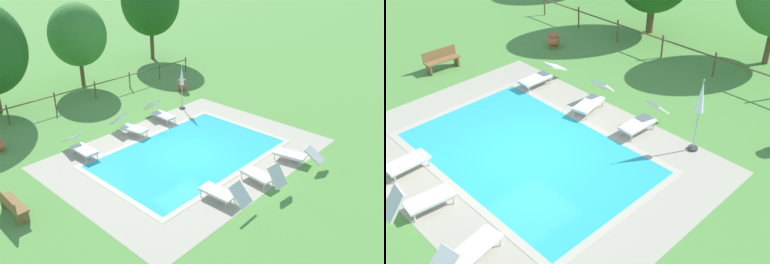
% 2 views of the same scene
% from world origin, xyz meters
% --- Properties ---
extents(ground_plane, '(160.00, 160.00, 0.00)m').
position_xyz_m(ground_plane, '(0.00, 0.00, 0.00)').
color(ground_plane, '#599342').
extents(pool_deck_paving, '(11.06, 8.24, 0.01)m').
position_xyz_m(pool_deck_paving, '(0.00, 0.00, 0.00)').
color(pool_deck_paving, '#B2A893').
rests_on(pool_deck_paving, ground).
extents(swimming_pool_water, '(7.69, 4.86, 0.01)m').
position_xyz_m(swimming_pool_water, '(0.00, 0.00, 0.01)').
color(swimming_pool_water, '#2DB7C6').
rests_on(swimming_pool_water, ground).
extents(pool_coping_rim, '(8.17, 5.34, 0.01)m').
position_xyz_m(pool_coping_rim, '(0.00, 0.00, 0.01)').
color(pool_coping_rim, '#C0B59F').
rests_on(pool_coping_rim, ground).
extents(sun_lounger_north_near_steps, '(0.69, 2.00, 0.87)m').
position_xyz_m(sun_lounger_north_near_steps, '(1.70, 3.65, 0.38)').
color(sun_lounger_north_near_steps, white).
rests_on(sun_lounger_north_near_steps, ground).
extents(sun_lounger_north_mid, '(0.79, 1.88, 1.01)m').
position_xyz_m(sun_lounger_north_mid, '(0.08, -3.70, 0.40)').
color(sun_lounger_north_mid, white).
rests_on(sun_lounger_north_mid, ground).
extents(sun_lounger_north_far, '(1.00, 2.05, 0.88)m').
position_xyz_m(sun_lounger_north_far, '(-0.46, 3.47, 0.38)').
color(sun_lounger_north_far, white).
rests_on(sun_lounger_north_far, ground).
extents(sun_lounger_north_end, '(0.66, 1.93, 0.94)m').
position_xyz_m(sun_lounger_north_end, '(-1.80, -3.36, 0.39)').
color(sun_lounger_north_end, white).
rests_on(sun_lounger_north_end, ground).
extents(sun_lounger_south_near_corner, '(0.62, 2.07, 0.73)m').
position_xyz_m(sun_lounger_south_near_corner, '(-3.21, 3.40, 0.35)').
color(sun_lounger_south_near_corner, white).
rests_on(sun_lounger_south_near_corner, ground).
extents(sun_lounger_south_mid, '(0.94, 2.08, 0.82)m').
position_xyz_m(sun_lounger_south_mid, '(2.42, -3.81, 0.37)').
color(sun_lounger_south_mid, white).
rests_on(sun_lounger_south_mid, ground).
extents(patio_umbrella_closed_row_west, '(0.32, 0.32, 2.48)m').
position_xyz_m(patio_umbrella_closed_row_west, '(3.56, 3.85, 1.68)').
color(patio_umbrella_closed_row_west, '#383838').
rests_on(patio_umbrella_closed_row_west, ground).
extents(wooden_bench_lawn_side, '(0.49, 1.51, 0.87)m').
position_xyz_m(wooden_bench_lawn_side, '(-7.12, 1.30, 0.47)').
color(wooden_bench_lawn_side, olive).
rests_on(wooden_bench_lawn_side, ground).
extents(terracotta_urn_near_fence, '(0.63, 0.63, 0.62)m').
position_xyz_m(terracotta_urn_near_fence, '(-5.55, 6.18, 0.34)').
color(terracotta_urn_near_fence, '#B7663D').
rests_on(terracotta_urn_near_fence, ground).
extents(perimeter_fence, '(18.16, 0.08, 1.05)m').
position_xyz_m(perimeter_fence, '(-0.03, 8.75, 0.67)').
color(perimeter_fence, brown).
rests_on(perimeter_fence, ground).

